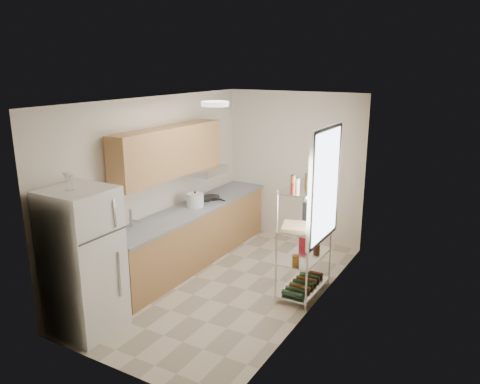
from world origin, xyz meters
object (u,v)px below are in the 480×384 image
at_px(rice_cooker, 195,200).
at_px(cutting_board, 295,226).
at_px(refrigerator, 83,261).
at_px(espresso_machine, 311,210).
at_px(frying_pan_large, 211,197).

distance_m(rice_cooker, cutting_board, 1.87).
bearing_deg(refrigerator, rice_cooker, 90.76).
relative_size(refrigerator, rice_cooker, 6.47).
bearing_deg(refrigerator, cutting_board, 46.34).
height_order(refrigerator, rice_cooker, refrigerator).
bearing_deg(espresso_machine, frying_pan_large, 158.18).
bearing_deg(frying_pan_large, refrigerator, -77.67).
relative_size(rice_cooker, cutting_board, 0.67).
bearing_deg(cutting_board, frying_pan_large, 154.85).
bearing_deg(refrigerator, frying_pan_large, 91.09).
relative_size(rice_cooker, frying_pan_large, 0.99).
bearing_deg(rice_cooker, espresso_machine, -1.06).
height_order(cutting_board, espresso_machine, espresso_machine).
height_order(refrigerator, espresso_machine, refrigerator).
bearing_deg(frying_pan_large, rice_cooker, -76.14).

